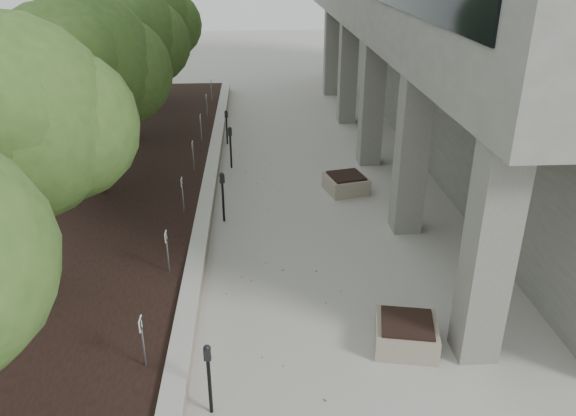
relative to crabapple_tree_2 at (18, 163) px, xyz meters
name	(u,v)px	position (x,y,z in m)	size (l,w,h in m)	color
ground	(289,400)	(4.80, -3.00, -3.12)	(90.00, 90.00, 0.00)	#B0ABA2
retaining_wall	(211,181)	(2.97, 6.00, -2.87)	(0.39, 26.00, 0.50)	tan
planting_bed	(88,185)	(-0.70, 6.00, -2.92)	(7.00, 26.00, 0.40)	black
crabapple_tree_2	(18,163)	(0.00, 0.00, 0.00)	(4.60, 4.00, 5.44)	#355620
crabapple_tree_3	(89,97)	(0.00, 5.00, 0.00)	(4.60, 4.00, 5.44)	#355620
crabapple_tree_4	(126,62)	(0.00, 10.00, 0.00)	(4.60, 4.00, 5.44)	#355620
crabapple_tree_5	(150,40)	(0.00, 15.00, 0.00)	(4.60, 4.00, 5.44)	#355620
parking_sign_2	(143,343)	(2.45, -2.50, -2.24)	(0.04, 0.22, 0.96)	black
parking_sign_3	(167,252)	(2.45, 0.50, -2.24)	(0.04, 0.22, 0.96)	black
parking_sign_4	(183,195)	(2.45, 3.50, -2.24)	(0.04, 0.22, 0.96)	black
parking_sign_5	(193,156)	(2.45, 6.50, -2.24)	(0.04, 0.22, 0.96)	black
parking_sign_6	(201,128)	(2.45, 9.50, -2.24)	(0.04, 0.22, 0.96)	black
parking_sign_7	(207,106)	(2.45, 12.50, -2.24)	(0.04, 0.22, 0.96)	black
parking_sign_8	(211,89)	(2.45, 15.50, -2.24)	(0.04, 0.22, 0.96)	black
parking_meter_2	(209,379)	(3.55, -3.18, -2.46)	(0.13, 0.09, 1.32)	black
parking_meter_3	(223,197)	(3.47, 3.73, -2.42)	(0.14, 0.10, 1.40)	black
parking_meter_4	(231,148)	(3.55, 7.76, -2.41)	(0.14, 0.10, 1.42)	black
parking_meter_5	(227,127)	(3.32, 10.30, -2.47)	(0.13, 0.09, 1.29)	black
planter_front	(406,333)	(7.03, -1.73, -2.86)	(1.12, 1.12, 0.52)	tan
planter_back	(346,183)	(7.05, 5.56, -2.85)	(1.14, 1.14, 0.53)	tan
berry_scatter	(272,250)	(4.70, 2.00, -3.11)	(3.30, 14.10, 0.02)	maroon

